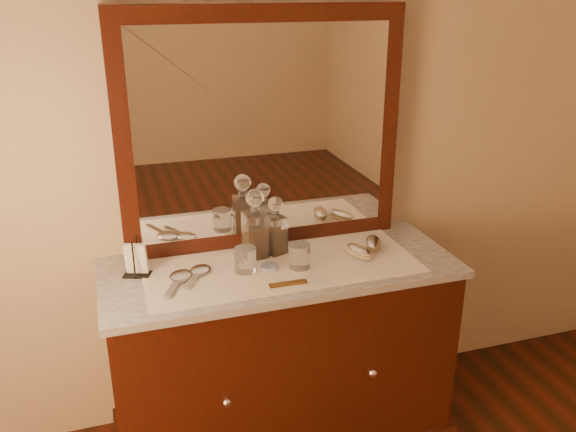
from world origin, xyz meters
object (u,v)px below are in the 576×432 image
object	(u,v)px
dresser_cabinet	(281,356)
hand_mirror_inner	(199,272)
mirror_frame	(263,131)
decanter_left	(255,231)
hand_mirror_outer	(179,278)
pin_dish	(270,267)
brush_far	(373,244)
brush_near	(359,251)
comb	(288,283)
napkin_rack	(136,261)
decanter_right	(276,231)

from	to	relation	value
dresser_cabinet	hand_mirror_inner	world-z (taller)	hand_mirror_inner
mirror_frame	decanter_left	world-z (taller)	mirror_frame
dresser_cabinet	hand_mirror_outer	bearing A→B (deg)	-177.00
dresser_cabinet	pin_dish	distance (m)	0.45
brush_far	hand_mirror_outer	size ratio (longest dim) A/B	0.68
decanter_left	brush_near	xyz separation A→B (m)	(0.41, -0.13, -0.09)
comb	hand_mirror_outer	xyz separation A→B (m)	(-0.39, 0.16, 0.01)
napkin_rack	hand_mirror_inner	distance (m)	0.25
comb	decanter_left	size ratio (longest dim) A/B	0.49
decanter_left	brush_far	xyz separation A→B (m)	(0.50, -0.07, -0.09)
decanter_left	brush_near	bearing A→B (deg)	-17.22
mirror_frame	decanter_right	xyz separation A→B (m)	(0.01, -0.13, -0.40)
decanter_left	hand_mirror_inner	distance (m)	0.29
hand_mirror_outer	dresser_cabinet	bearing A→B (deg)	3.00
comb	hand_mirror_outer	world-z (taller)	hand_mirror_outer
napkin_rack	brush_far	bearing A→B (deg)	-2.96
comb	decanter_left	distance (m)	0.31
decanter_right	brush_far	world-z (taller)	decanter_right
pin_dish	mirror_frame	bearing A→B (deg)	78.82
hand_mirror_outer	hand_mirror_inner	size ratio (longest dim) A/B	1.13
decanter_left	brush_far	distance (m)	0.52
brush_near	brush_far	distance (m)	0.11
comb	napkin_rack	bearing A→B (deg)	155.00
mirror_frame	brush_far	bearing A→B (deg)	-26.92
brush_far	hand_mirror_inner	xyz separation A→B (m)	(-0.76, -0.02, -0.01)
decanter_right	brush_near	world-z (taller)	decanter_right
mirror_frame	hand_mirror_inner	bearing A→B (deg)	-144.94
decanter_right	hand_mirror_inner	distance (m)	0.37
decanter_right	hand_mirror_outer	world-z (taller)	decanter_right
napkin_rack	hand_mirror_outer	bearing A→B (deg)	-33.88
dresser_cabinet	decanter_left	bearing A→B (deg)	127.38
dresser_cabinet	napkin_rack	size ratio (longest dim) A/B	8.92
napkin_rack	comb	bearing A→B (deg)	-25.83
brush_far	hand_mirror_inner	world-z (taller)	brush_far
dresser_cabinet	decanter_left	world-z (taller)	decanter_left
dresser_cabinet	mirror_frame	world-z (taller)	mirror_frame
comb	decanter_right	distance (m)	0.31
decanter_left	brush_far	bearing A→B (deg)	-8.25
hand_mirror_inner	brush_near	bearing A→B (deg)	-3.30
pin_dish	brush_near	bearing A→B (deg)	-0.16
brush_far	hand_mirror_inner	bearing A→B (deg)	-178.75
hand_mirror_outer	decanter_right	bearing A→B (deg)	17.32
comb	decanter_left	xyz separation A→B (m)	(-0.05, 0.28, 0.11)
comb	decanter_right	world-z (taller)	decanter_right
decanter_left	hand_mirror_outer	xyz separation A→B (m)	(-0.34, -0.12, -0.10)
comb	hand_mirror_inner	bearing A→B (deg)	148.75
napkin_rack	brush_near	size ratio (longest dim) A/B	1.01
pin_dish	decanter_left	xyz separation A→B (m)	(-0.02, 0.13, 0.11)
brush_near	hand_mirror_outer	distance (m)	0.75
decanter_left	mirror_frame	bearing A→B (deg)	61.75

